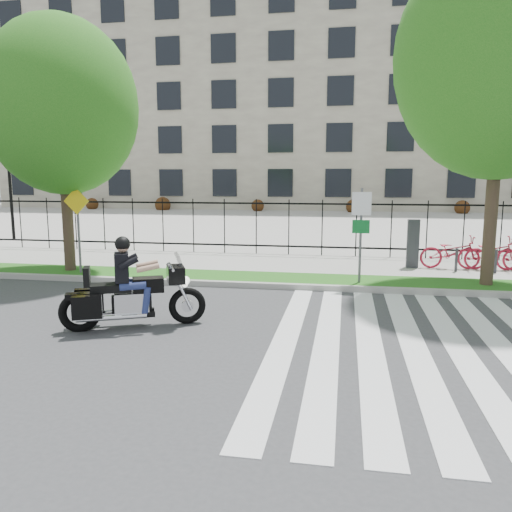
# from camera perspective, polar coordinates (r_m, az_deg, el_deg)

# --- Properties ---
(ground) EXTENTS (120.00, 120.00, 0.00)m
(ground) POSITION_cam_1_polar(r_m,az_deg,el_deg) (9.75, -9.69, -8.58)
(ground) COLOR #363739
(ground) RESTS_ON ground
(curb) EXTENTS (60.00, 0.20, 0.15)m
(curb) POSITION_cam_1_polar(r_m,az_deg,el_deg) (13.53, -3.80, -3.21)
(curb) COLOR #999790
(curb) RESTS_ON ground
(grass_verge) EXTENTS (60.00, 1.50, 0.15)m
(grass_verge) POSITION_cam_1_polar(r_m,az_deg,el_deg) (14.34, -2.98, -2.51)
(grass_verge) COLOR #1D5515
(grass_verge) RESTS_ON ground
(sidewalk) EXTENTS (60.00, 3.50, 0.15)m
(sidewalk) POSITION_cam_1_polar(r_m,az_deg,el_deg) (16.74, -1.03, -0.85)
(sidewalk) COLOR #ABA7A0
(sidewalk) RESTS_ON ground
(plaza) EXTENTS (80.00, 34.00, 0.10)m
(plaza) POSITION_cam_1_polar(r_m,az_deg,el_deg) (34.01, 4.75, 4.04)
(plaza) COLOR #ABA7A0
(plaza) RESTS_ON ground
(crosswalk_stripes) EXTENTS (5.70, 8.00, 0.01)m
(crosswalk_stripes) POSITION_cam_1_polar(r_m,az_deg,el_deg) (9.34, 19.85, -9.74)
(crosswalk_stripes) COLOR silver
(crosswalk_stripes) RESTS_ON ground
(iron_fence) EXTENTS (30.00, 0.06, 2.00)m
(iron_fence) POSITION_cam_1_polar(r_m,az_deg,el_deg) (18.30, 0.03, 3.38)
(iron_fence) COLOR black
(iron_fence) RESTS_ON sidewalk
(office_building) EXTENTS (60.00, 21.90, 20.15)m
(office_building) POSITION_cam_1_polar(r_m,az_deg,el_deg) (54.21, 7.00, 16.31)
(office_building) COLOR gray
(office_building) RESTS_ON ground
(lamp_post_left) EXTENTS (1.06, 0.70, 4.25)m
(lamp_post_left) POSITION_cam_1_polar(r_m,az_deg,el_deg) (25.72, -26.39, 8.64)
(lamp_post_left) COLOR black
(lamp_post_left) RESTS_ON ground
(street_tree_1) EXTENTS (4.43, 4.43, 7.36)m
(street_tree_1) POSITION_cam_1_polar(r_m,az_deg,el_deg) (16.08, -21.38, 15.61)
(street_tree_1) COLOR #35271D
(street_tree_1) RESTS_ON grass_verge
(street_tree_2) EXTENTS (5.22, 5.22, 8.70)m
(street_tree_2) POSITION_cam_1_polar(r_m,az_deg,el_deg) (14.47, 26.34, 19.72)
(street_tree_2) COLOR #35271D
(street_tree_2) RESTS_ON grass_verge
(sign_pole_regulatory) EXTENTS (0.50, 0.09, 2.50)m
(sign_pole_regulatory) POSITION_cam_1_polar(r_m,az_deg,el_deg) (13.37, 11.91, 3.70)
(sign_pole_regulatory) COLOR #59595B
(sign_pole_regulatory) RESTS_ON grass_verge
(sign_pole_warning) EXTENTS (0.78, 0.09, 2.49)m
(sign_pole_warning) POSITION_cam_1_polar(r_m,az_deg,el_deg) (15.41, -19.71, 4.04)
(sign_pole_warning) COLOR #59595B
(sign_pole_warning) RESTS_ON grass_verge
(motorcycle_rider) EXTENTS (2.63, 1.52, 2.18)m
(motorcycle_rider) POSITION_cam_1_polar(r_m,az_deg,el_deg) (10.03, -13.89, -3.94)
(motorcycle_rider) COLOR black
(motorcycle_rider) RESTS_ON ground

